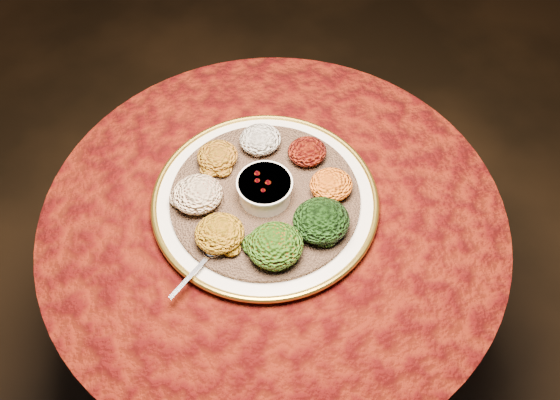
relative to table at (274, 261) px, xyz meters
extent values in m
plane|color=black|center=(0.00, 0.00, -0.55)|extent=(4.00, 4.00, 0.00)
cylinder|color=black|center=(0.00, 0.00, -0.53)|extent=(0.44, 0.44, 0.04)
cylinder|color=black|center=(0.00, 0.00, -0.21)|extent=(0.12, 0.12, 0.68)
cylinder|color=black|center=(0.00, 0.00, 0.15)|extent=(0.80, 0.80, 0.04)
cylinder|color=#470E06|center=(0.00, 0.00, 0.00)|extent=(0.93, 0.93, 0.34)
cylinder|color=#470E06|center=(0.00, 0.00, 0.17)|extent=(0.96, 0.96, 0.01)
cylinder|color=white|center=(-0.01, 0.04, 0.19)|extent=(0.48, 0.48, 0.02)
torus|color=gold|center=(-0.01, 0.04, 0.20)|extent=(0.47, 0.47, 0.01)
cylinder|color=brown|center=(-0.01, 0.04, 0.20)|extent=(0.48, 0.48, 0.01)
cylinder|color=white|center=(-0.01, 0.04, 0.23)|extent=(0.11, 0.11, 0.05)
cylinder|color=white|center=(-0.01, 0.04, 0.25)|extent=(0.11, 0.11, 0.01)
cylinder|color=#531704|center=(-0.01, 0.04, 0.25)|extent=(0.09, 0.09, 0.01)
ellipsoid|color=silver|center=(-0.14, -0.07, 0.21)|extent=(0.04, 0.03, 0.01)
cube|color=silver|center=(-0.19, -0.11, 0.21)|extent=(0.09, 0.07, 0.00)
ellipsoid|color=silver|center=(0.02, 0.17, 0.23)|extent=(0.09, 0.09, 0.04)
ellipsoid|color=black|center=(0.11, 0.11, 0.23)|extent=(0.08, 0.08, 0.04)
ellipsoid|color=orange|center=(0.13, 0.01, 0.23)|extent=(0.09, 0.08, 0.04)
ellipsoid|color=black|center=(0.08, -0.07, 0.23)|extent=(0.11, 0.11, 0.05)
ellipsoid|color=#9C270A|center=(-0.02, -0.10, 0.23)|extent=(0.11, 0.10, 0.05)
ellipsoid|color=#B16C0F|center=(-0.12, -0.04, 0.23)|extent=(0.10, 0.09, 0.05)
ellipsoid|color=#700906|center=(-0.14, 0.06, 0.23)|extent=(0.10, 0.10, 0.05)
ellipsoid|color=#A35813|center=(-0.08, 0.15, 0.23)|extent=(0.09, 0.08, 0.04)
camera|label=1|loc=(-0.18, -0.69, 1.24)|focal=40.00mm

